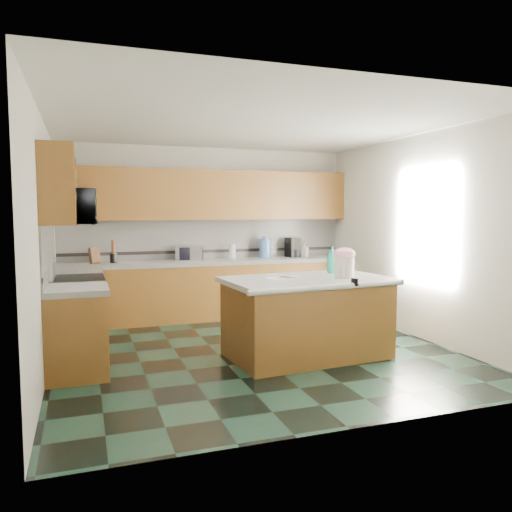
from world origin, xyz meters
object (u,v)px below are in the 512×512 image
island_base (307,320)px  coffee_maker (293,247)px  treat_jar (344,267)px  toaster_oven (190,253)px  soap_bottle_island (332,259)px  knife_block (94,256)px  island_top (307,280)px

island_base → coffee_maker: bearing=65.6°
treat_jar → toaster_oven: bearing=140.2°
soap_bottle_island → knife_block: bearing=157.0°
toaster_oven → soap_bottle_island: bearing=-41.9°
knife_block → coffee_maker: size_ratio=0.72×
soap_bottle_island → coffee_maker: 2.21m
island_top → soap_bottle_island: 0.61m
treat_jar → coffee_maker: 2.64m
soap_bottle_island → toaster_oven: soap_bottle_island is taller
coffee_maker → toaster_oven: bearing=170.0°
island_top → treat_jar: 0.45m
island_top → knife_block: knife_block is taller
knife_block → island_top: bearing=-67.2°
island_base → treat_jar: size_ratio=7.41×
island_top → treat_jar: size_ratio=7.83×
treat_jar → coffee_maker: size_ratio=0.73×
island_top → toaster_oven: (-0.87, 2.45, 0.15)m
island_base → soap_bottle_island: size_ratio=5.18×
island_base → island_top: 0.46m
treat_jar → knife_block: 3.72m
coffee_maker → soap_bottle_island: bearing=-111.7°
treat_jar → toaster_oven: (-1.28, 2.57, -0.00)m
island_base → soap_bottle_island: soap_bottle_island is taller
island_top → coffee_maker: coffee_maker is taller
treat_jar → toaster_oven: treat_jar is taller
soap_bottle_island → coffee_maker: bearing=94.1°
toaster_oven → treat_jar: bearing=-47.6°
knife_block → treat_jar: bearing=-63.8°
island_top → coffee_maker: bearing=65.6°
knife_block → toaster_oven: size_ratio=0.58×
treat_jar → knife_block: size_ratio=1.01×
island_top → soap_bottle_island: bearing=28.5°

